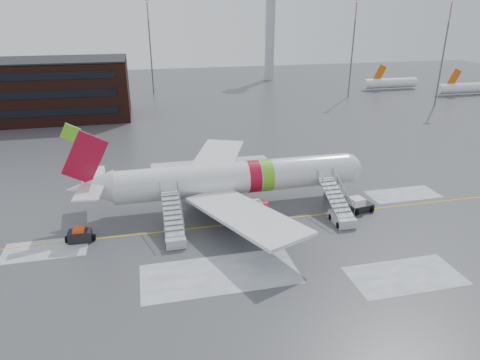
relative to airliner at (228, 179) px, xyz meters
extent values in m
plane|color=#494C4F|center=(2.35, -3.85, -3.42)|extent=(260.00, 260.00, 0.00)
cylinder|color=white|center=(0.95, 0.00, 0.08)|extent=(28.00, 3.80, 3.80)
sphere|color=white|center=(14.95, 0.00, 0.08)|extent=(3.80, 3.80, 3.80)
cube|color=black|center=(16.00, 0.00, 0.58)|extent=(1.09, 1.60, 0.97)
cone|color=white|center=(-15.45, 0.00, 0.33)|extent=(5.20, 3.72, 3.72)
cube|color=#A60C27|center=(-15.55, 0.00, 3.88)|extent=(5.27, 0.30, 6.09)
cube|color=#6ACA20|center=(-16.65, 0.00, 6.68)|extent=(2.16, 0.26, 2.16)
cube|color=white|center=(-15.25, 2.60, 0.98)|extent=(3.07, 4.85, 0.18)
cube|color=white|center=(-15.25, -2.60, 0.98)|extent=(3.07, 4.85, 0.18)
cube|color=white|center=(-0.05, 8.50, -0.52)|extent=(10.72, 15.97, 1.13)
cube|color=white|center=(-0.05, -8.50, -0.52)|extent=(10.72, 15.97, 1.13)
cylinder|color=white|center=(1.45, 5.20, -1.87)|extent=(3.40, 2.10, 2.10)
cylinder|color=white|center=(1.45, -5.20, -1.87)|extent=(3.40, 2.10, 2.10)
cylinder|color=#595B60|center=(12.95, 0.00, -2.52)|extent=(0.20, 0.20, 1.80)
cylinder|color=black|center=(12.95, 0.00, -2.97)|extent=(0.90, 0.56, 0.90)
cylinder|color=black|center=(0.45, 2.40, -2.97)|extent=(0.90, 0.56, 0.90)
cylinder|color=black|center=(0.45, -2.40, -2.97)|extent=(0.90, 0.56, 0.90)
cube|color=silver|center=(11.29, -7.30, -2.87)|extent=(2.00, 3.20, 1.00)
cube|color=silver|center=(11.29, -5.20, -1.19)|extent=(1.90, 5.87, 2.52)
cube|color=silver|center=(11.29, -1.90, -0.02)|extent=(1.90, 1.40, 0.15)
cylinder|color=#595B60|center=(11.29, -2.30, -1.72)|extent=(0.16, 0.16, 3.40)
cylinder|color=black|center=(10.39, -8.30, -3.07)|extent=(0.25, 0.70, 0.70)
cylinder|color=black|center=(12.19, -6.30, -3.07)|extent=(0.25, 0.70, 0.70)
cube|color=#B5B8BD|center=(-7.06, -7.30, -2.87)|extent=(2.00, 3.20, 1.00)
cube|color=#B5B8BD|center=(-7.06, -5.20, -1.19)|extent=(1.90, 5.87, 2.52)
cube|color=#B5B8BD|center=(-7.06, -1.90, -0.02)|extent=(1.90, 1.40, 0.15)
cylinder|color=#595B60|center=(-7.06, -2.30, -1.72)|extent=(0.16, 0.16, 3.40)
cylinder|color=black|center=(-7.96, -8.30, -3.07)|extent=(0.25, 0.70, 0.70)
cylinder|color=black|center=(-6.16, -6.30, -3.07)|extent=(0.25, 0.70, 0.70)
cube|color=black|center=(14.68, -4.90, -2.94)|extent=(3.17, 2.01, 0.74)
cube|color=white|center=(14.15, -4.98, -2.20)|extent=(1.69, 1.69, 0.95)
cube|color=black|center=(14.15, -4.98, -1.83)|extent=(1.46, 1.55, 0.16)
cylinder|color=black|center=(13.74, -5.79, -3.05)|extent=(0.42, 0.78, 0.74)
cylinder|color=black|center=(15.84, -5.48, -3.05)|extent=(0.42, 0.78, 0.74)
cylinder|color=black|center=(13.52, -4.32, -3.05)|extent=(0.42, 0.78, 0.74)
cylinder|color=black|center=(15.62, -4.01, -3.05)|extent=(0.42, 0.78, 0.74)
cube|color=black|center=(-16.41, -4.90, -2.80)|extent=(2.30, 1.45, 1.12)
cube|color=#E0440D|center=(-16.41, -4.90, -2.13)|extent=(1.18, 1.28, 0.45)
cylinder|color=black|center=(-17.31, -4.90, -3.08)|extent=(1.15, 0.72, 0.67)
cylinder|color=black|center=(-15.52, -4.90, -3.08)|extent=(1.15, 0.72, 0.67)
cylinder|color=#B2B5BA|center=(32.35, 91.15, 10.58)|extent=(3.00, 3.00, 28.00)
cylinder|color=#595B60|center=(44.35, 58.15, 6.18)|extent=(0.36, 0.36, 19.20)
cylinder|color=#CC7272|center=(44.35, 58.15, 17.70)|extent=(0.32, 0.32, 4.32)
cylinder|color=#595B60|center=(-5.65, 74.15, 6.18)|extent=(0.36, 0.36, 19.20)
cylinder|color=#CC7272|center=(-5.65, 74.15, 17.70)|extent=(0.32, 0.32, 4.32)
cylinder|color=#595B60|center=(60.35, 44.15, 6.18)|extent=(0.36, 0.36, 19.20)
cylinder|color=#CC7272|center=(60.35, 44.15, 17.70)|extent=(0.32, 0.32, 4.32)
camera|label=1|loc=(-9.21, -45.68, 18.76)|focal=32.00mm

